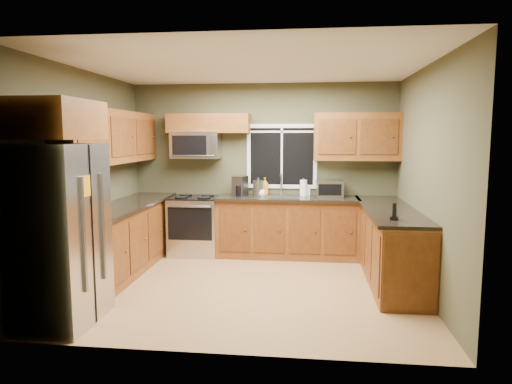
% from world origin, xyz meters
% --- Properties ---
extents(floor, '(4.20, 4.20, 0.00)m').
position_xyz_m(floor, '(0.00, 0.00, 0.00)').
color(floor, '#9F7246').
rests_on(floor, ground).
extents(ceiling, '(4.20, 4.20, 0.00)m').
position_xyz_m(ceiling, '(0.00, 0.00, 2.70)').
color(ceiling, white).
rests_on(ceiling, back_wall).
extents(back_wall, '(4.20, 0.00, 4.20)m').
position_xyz_m(back_wall, '(0.00, 1.80, 1.35)').
color(back_wall, '#45432B').
rests_on(back_wall, ground).
extents(front_wall, '(4.20, 0.00, 4.20)m').
position_xyz_m(front_wall, '(0.00, -1.80, 1.35)').
color(front_wall, '#45432B').
rests_on(front_wall, ground).
extents(left_wall, '(0.00, 3.60, 3.60)m').
position_xyz_m(left_wall, '(-2.10, 0.00, 1.35)').
color(left_wall, '#45432B').
rests_on(left_wall, ground).
extents(right_wall, '(0.00, 3.60, 3.60)m').
position_xyz_m(right_wall, '(2.10, 0.00, 1.35)').
color(right_wall, '#45432B').
rests_on(right_wall, ground).
extents(window, '(1.12, 0.03, 1.02)m').
position_xyz_m(window, '(0.30, 1.78, 1.55)').
color(window, white).
rests_on(window, back_wall).
extents(base_cabinets_left, '(0.60, 2.65, 0.90)m').
position_xyz_m(base_cabinets_left, '(-1.80, 0.48, 0.45)').
color(base_cabinets_left, brown).
rests_on(base_cabinets_left, ground).
extents(countertop_left, '(0.65, 2.65, 0.04)m').
position_xyz_m(countertop_left, '(-1.78, 0.48, 0.92)').
color(countertop_left, black).
rests_on(countertop_left, base_cabinets_left).
extents(base_cabinets_back, '(2.17, 0.60, 0.90)m').
position_xyz_m(base_cabinets_back, '(0.42, 1.50, 0.45)').
color(base_cabinets_back, brown).
rests_on(base_cabinets_back, ground).
extents(countertop_back, '(2.17, 0.65, 0.04)m').
position_xyz_m(countertop_back, '(0.42, 1.48, 0.92)').
color(countertop_back, black).
rests_on(countertop_back, base_cabinets_back).
extents(base_cabinets_peninsula, '(0.60, 2.52, 0.90)m').
position_xyz_m(base_cabinets_peninsula, '(1.80, 0.54, 0.45)').
color(base_cabinets_peninsula, brown).
rests_on(base_cabinets_peninsula, ground).
extents(countertop_peninsula, '(0.65, 2.50, 0.04)m').
position_xyz_m(countertop_peninsula, '(1.78, 0.55, 0.92)').
color(countertop_peninsula, black).
rests_on(countertop_peninsula, base_cabinets_peninsula).
extents(upper_cabinets_left, '(0.33, 2.65, 0.72)m').
position_xyz_m(upper_cabinets_left, '(-1.94, 0.48, 1.86)').
color(upper_cabinets_left, brown).
rests_on(upper_cabinets_left, left_wall).
extents(upper_cabinets_back_left, '(1.30, 0.33, 0.30)m').
position_xyz_m(upper_cabinets_back_left, '(-0.85, 1.64, 2.07)').
color(upper_cabinets_back_left, brown).
rests_on(upper_cabinets_back_left, back_wall).
extents(upper_cabinets_back_right, '(1.30, 0.33, 0.72)m').
position_xyz_m(upper_cabinets_back_right, '(1.45, 1.64, 1.86)').
color(upper_cabinets_back_right, brown).
rests_on(upper_cabinets_back_right, back_wall).
extents(upper_cabinet_over_fridge, '(0.72, 0.90, 0.38)m').
position_xyz_m(upper_cabinet_over_fridge, '(-1.74, -1.30, 2.03)').
color(upper_cabinet_over_fridge, brown).
rests_on(upper_cabinet_over_fridge, left_wall).
extents(refrigerator, '(0.74, 0.90, 1.80)m').
position_xyz_m(refrigerator, '(-1.74, -1.30, 0.90)').
color(refrigerator, '#B7B7BC').
rests_on(refrigerator, ground).
extents(range, '(0.76, 0.69, 0.94)m').
position_xyz_m(range, '(-1.05, 1.47, 0.47)').
color(range, '#B7B7BC').
rests_on(range, ground).
extents(microwave, '(0.76, 0.41, 0.42)m').
position_xyz_m(microwave, '(-1.05, 1.61, 1.73)').
color(microwave, '#B7B7BC').
rests_on(microwave, back_wall).
extents(sink, '(0.60, 0.42, 0.36)m').
position_xyz_m(sink, '(0.30, 1.49, 0.95)').
color(sink, slate).
rests_on(sink, countertop_back).
extents(toaster_oven, '(0.42, 0.34, 0.25)m').
position_xyz_m(toaster_oven, '(1.05, 1.58, 1.07)').
color(toaster_oven, '#B7B7BC').
rests_on(toaster_oven, countertop_back).
extents(coffee_maker, '(0.24, 0.29, 0.31)m').
position_xyz_m(coffee_maker, '(-0.34, 1.54, 1.08)').
color(coffee_maker, slate).
rests_on(coffee_maker, countertop_back).
extents(kettle, '(0.22, 0.22, 0.30)m').
position_xyz_m(kettle, '(-0.05, 1.55, 1.08)').
color(kettle, '#B7B7BC').
rests_on(kettle, countertop_back).
extents(paper_towel_roll, '(0.12, 0.12, 0.28)m').
position_xyz_m(paper_towel_roll, '(0.65, 1.63, 1.07)').
color(paper_towel_roll, white).
rests_on(paper_towel_roll, countertop_back).
extents(soap_bottle_a, '(0.13, 0.13, 0.28)m').
position_xyz_m(soap_bottle_a, '(0.04, 1.70, 1.08)').
color(soap_bottle_a, orange).
rests_on(soap_bottle_a, countertop_back).
extents(soap_bottle_b, '(0.11, 0.11, 0.18)m').
position_xyz_m(soap_bottle_b, '(0.70, 1.70, 1.03)').
color(soap_bottle_b, white).
rests_on(soap_bottle_b, countertop_back).
extents(soap_bottle_c, '(0.15, 0.15, 0.16)m').
position_xyz_m(soap_bottle_c, '(0.00, 1.53, 1.02)').
color(soap_bottle_c, white).
rests_on(soap_bottle_c, countertop_back).
extents(cordless_phone, '(0.11, 0.11, 0.19)m').
position_xyz_m(cordless_phone, '(1.68, -0.32, 1.00)').
color(cordless_phone, black).
rests_on(cordless_phone, countertop_peninsula).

